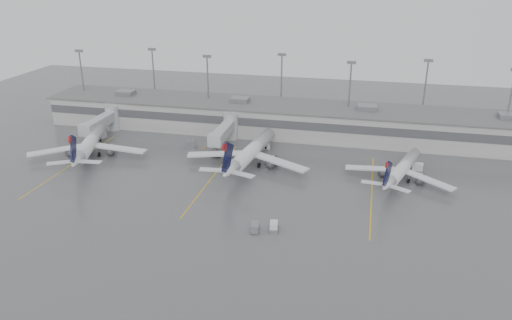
% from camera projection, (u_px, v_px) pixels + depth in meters
% --- Properties ---
extents(ground, '(260.00, 260.00, 0.00)m').
position_uv_depth(ground, '(266.00, 240.00, 86.62)').
color(ground, '#535355').
rests_on(ground, ground).
extents(terminal, '(152.00, 17.00, 9.45)m').
position_uv_depth(terminal, '(310.00, 120.00, 137.46)').
color(terminal, '#9B9A96').
rests_on(terminal, ground).
extents(light_masts, '(142.40, 8.00, 20.60)m').
position_uv_depth(light_masts, '(314.00, 88.00, 139.74)').
color(light_masts, gray).
rests_on(light_masts, ground).
extents(jet_bridge_left, '(4.00, 17.20, 7.00)m').
position_uv_depth(jet_bridge_left, '(105.00, 121.00, 138.19)').
color(jet_bridge_left, '#A1A4A7').
rests_on(jet_bridge_left, ground).
extents(jet_bridge_right, '(4.00, 17.20, 7.00)m').
position_uv_depth(jet_bridge_right, '(226.00, 130.00, 130.81)').
color(jet_bridge_right, '#A1A4A7').
rests_on(jet_bridge_right, ground).
extents(stand_markings, '(105.25, 40.00, 0.01)m').
position_uv_depth(stand_markings, '(289.00, 184.00, 108.31)').
color(stand_markings, '#E6AA0D').
rests_on(stand_markings, ground).
extents(jet_far_left, '(27.44, 31.24, 10.43)m').
position_uv_depth(jet_far_left, '(89.00, 144.00, 122.73)').
color(jet_far_left, silver).
rests_on(jet_far_left, ground).
extents(jet_mid_left, '(29.78, 33.55, 10.87)m').
position_uv_depth(jet_mid_left, '(250.00, 152.00, 117.03)').
color(jet_mid_left, silver).
rests_on(jet_mid_left, ground).
extents(jet_mid_right, '(23.12, 26.34, 8.81)m').
position_uv_depth(jet_mid_right, '(402.00, 169.00, 109.18)').
color(jet_mid_right, silver).
rests_on(jet_mid_right, ground).
extents(baggage_tug, '(2.00, 2.76, 1.64)m').
position_uv_depth(baggage_tug, '(274.00, 227.00, 89.62)').
color(baggage_tug, silver).
rests_on(baggage_tug, ground).
extents(baggage_cart, '(1.78, 2.67, 1.60)m').
position_uv_depth(baggage_cart, '(255.00, 227.00, 89.14)').
color(baggage_cart, slate).
rests_on(baggage_cart, ground).
extents(gse_uld_a, '(2.95, 2.20, 1.91)m').
position_uv_depth(gse_uld_a, '(100.00, 134.00, 136.51)').
color(gse_uld_a, silver).
rests_on(gse_uld_a, ground).
extents(gse_uld_b, '(2.61, 2.17, 1.58)m').
position_uv_depth(gse_uld_b, '(265.00, 146.00, 128.56)').
color(gse_uld_b, silver).
rests_on(gse_uld_b, ground).
extents(gse_uld_c, '(2.55, 1.89, 1.66)m').
position_uv_depth(gse_uld_c, '(418.00, 167.00, 115.41)').
color(gse_uld_c, silver).
rests_on(gse_uld_c, ground).
extents(gse_loader, '(3.20, 3.90, 2.10)m').
position_uv_depth(gse_loader, '(190.00, 144.00, 129.14)').
color(gse_loader, slate).
rests_on(gse_loader, ground).
extents(cone_a, '(0.41, 0.41, 0.65)m').
position_uv_depth(cone_a, '(107.00, 154.00, 124.39)').
color(cone_a, orange).
rests_on(cone_a, ground).
extents(cone_b, '(0.44, 0.44, 0.70)m').
position_uv_depth(cone_b, '(205.00, 148.00, 128.46)').
color(cone_b, orange).
rests_on(cone_b, ground).
extents(cone_c, '(0.48, 0.48, 0.76)m').
position_uv_depth(cone_c, '(390.00, 172.00, 113.57)').
color(cone_c, orange).
rests_on(cone_c, ground).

